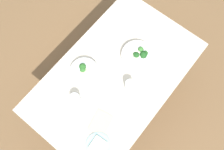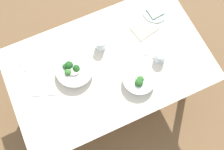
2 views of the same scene
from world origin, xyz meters
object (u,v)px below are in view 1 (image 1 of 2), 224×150
object	(u,v)px
bread_side_plate	(98,145)
fork_by_far_bowl	(85,98)
water_glass_center	(130,85)
fork_by_near_bowl	(179,43)
table_knife_left	(174,59)
broccoli_bowl_far	(138,56)
water_glass_side	(75,99)
table_knife_right	(149,31)
napkin_folded_upper	(101,123)
broccoli_bowl_near	(84,72)

from	to	relation	value
bread_side_plate	fork_by_far_bowl	xyz separation A→B (m)	(-0.22, -0.32, -0.01)
water_glass_center	fork_by_near_bowl	distance (m)	0.60
table_knife_left	broccoli_bowl_far	bearing A→B (deg)	23.12
table_knife_left	fork_by_near_bowl	bearing A→B (deg)	-82.59
water_glass_side	bread_side_plate	bearing A→B (deg)	66.88
bread_side_plate	table_knife_left	distance (m)	0.96
bread_side_plate	fork_by_far_bowl	world-z (taller)	bread_side_plate
water_glass_side	table_knife_left	xyz separation A→B (m)	(-0.80, 0.42, -0.04)
table_knife_right	napkin_folded_upper	size ratio (longest dim) A/B	0.99
broccoli_bowl_near	water_glass_center	size ratio (longest dim) A/B	2.33
bread_side_plate	table_knife_right	world-z (taller)	bread_side_plate
table_knife_left	napkin_folded_upper	world-z (taller)	napkin_folded_upper
fork_by_far_bowl	fork_by_near_bowl	size ratio (longest dim) A/B	0.88
broccoli_bowl_near	water_glass_side	bearing A→B (deg)	23.86
broccoli_bowl_near	napkin_folded_upper	bearing A→B (deg)	57.50
fork_by_far_bowl	bread_side_plate	bearing A→B (deg)	103.83
table_knife_left	napkin_folded_upper	distance (m)	0.83
fork_by_far_bowl	fork_by_near_bowl	distance (m)	0.95
water_glass_center	fork_by_near_bowl	world-z (taller)	water_glass_center
napkin_folded_upper	fork_by_near_bowl	bearing A→B (deg)	174.92
water_glass_side	fork_by_far_bowl	bearing A→B (deg)	139.78
broccoli_bowl_far	napkin_folded_upper	bearing A→B (deg)	9.86
fork_by_far_bowl	fork_by_near_bowl	xyz separation A→B (m)	(-0.89, 0.31, 0.00)
water_glass_center	water_glass_side	xyz separation A→B (m)	(0.36, -0.27, -0.01)
water_glass_center	fork_by_far_bowl	world-z (taller)	water_glass_center
broccoli_bowl_near	napkin_folded_upper	world-z (taller)	broccoli_bowl_near
broccoli_bowl_far	water_glass_side	distance (m)	0.64
broccoli_bowl_near	bread_side_plate	size ratio (longest dim) A/B	1.20
fork_by_far_bowl	table_knife_right	size ratio (longest dim) A/B	0.47
table_knife_right	napkin_folded_upper	bearing A→B (deg)	-147.50
fork_by_far_bowl	table_knife_left	world-z (taller)	same
broccoli_bowl_far	table_knife_left	world-z (taller)	broccoli_bowl_far
table_knife_left	fork_by_far_bowl	bearing A→B (deg)	50.57
broccoli_bowl_far	napkin_folded_upper	distance (m)	0.64
water_glass_center	water_glass_side	distance (m)	0.45
broccoli_bowl_far	table_knife_right	world-z (taller)	broccoli_bowl_far
fork_by_far_bowl	table_knife_right	bearing A→B (deg)	-134.48
fork_by_far_bowl	napkin_folded_upper	size ratio (longest dim) A/B	0.46
broccoli_bowl_near	water_glass_side	size ratio (longest dim) A/B	2.70
table_knife_right	water_glass_center	bearing A→B (deg)	-139.97
fork_by_far_bowl	table_knife_left	size ratio (longest dim) A/B	0.44
table_knife_left	table_knife_right	size ratio (longest dim) A/B	1.05
fork_by_near_bowl	table_knife_right	size ratio (longest dim) A/B	0.53
water_glass_side	fork_by_near_bowl	bearing A→B (deg)	159.38
broccoli_bowl_near	table_knife_right	world-z (taller)	broccoli_bowl_near
broccoli_bowl_near	water_glass_side	distance (m)	0.24
broccoli_bowl_near	table_knife_right	size ratio (longest dim) A/B	1.27
fork_by_near_bowl	table_knife_left	bearing A→B (deg)	91.64
water_glass_center	water_glass_side	world-z (taller)	water_glass_center
water_glass_center	fork_by_near_bowl	bearing A→B (deg)	171.55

